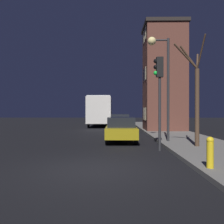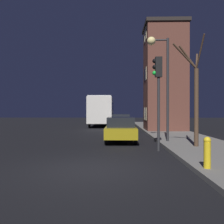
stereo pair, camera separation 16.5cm
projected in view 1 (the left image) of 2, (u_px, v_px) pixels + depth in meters
name	position (u px, v px, depth m)	size (l,w,h in m)	color
ground_plane	(94.00, 169.00, 7.72)	(120.00, 120.00, 0.00)	black
brick_building	(164.00, 77.00, 21.98)	(3.62, 3.78, 9.25)	brown
streetlamp	(160.00, 66.00, 13.67)	(1.20, 0.46, 5.71)	#28282B
traffic_light	(159.00, 84.00, 11.19)	(0.43, 0.24, 4.22)	#28282B
bare_tree	(196.00, 97.00, 11.63)	(1.55, 1.61, 5.02)	#473323
bus	(101.00, 109.00, 30.63)	(2.59, 10.72, 3.43)	beige
car_near_lane	(121.00, 128.00, 14.80)	(1.73, 4.73, 1.43)	olive
car_mid_lane	(120.00, 122.00, 22.84)	(1.78, 4.19, 1.51)	#B7BABF
car_far_lane	(120.00, 120.00, 29.66)	(1.76, 3.83, 1.43)	black
fire_hydrant	(210.00, 152.00, 7.17)	(0.21, 0.21, 0.91)	gold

